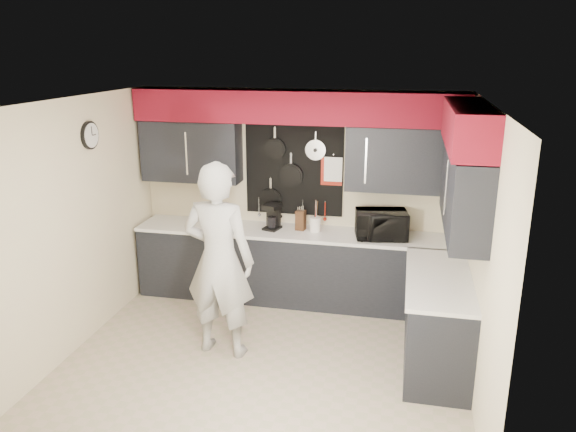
% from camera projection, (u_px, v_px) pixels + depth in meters
% --- Properties ---
extents(ground, '(4.00, 4.00, 0.00)m').
position_uv_depth(ground, '(265.00, 359.00, 5.77)').
color(ground, '#B8A38F').
rests_on(ground, ground).
extents(back_wall_assembly, '(4.00, 0.36, 2.60)m').
position_uv_depth(back_wall_assembly, '(297.00, 140.00, 6.68)').
color(back_wall_assembly, beige).
rests_on(back_wall_assembly, ground).
extents(right_wall_assembly, '(0.36, 3.50, 2.60)m').
position_uv_depth(right_wall_assembly, '(467.00, 177.00, 5.08)').
color(right_wall_assembly, beige).
rests_on(right_wall_assembly, ground).
extents(left_wall_assembly, '(0.05, 3.50, 2.60)m').
position_uv_depth(left_wall_assembly, '(77.00, 222.00, 5.80)').
color(left_wall_assembly, beige).
rests_on(left_wall_assembly, ground).
extents(base_cabinets, '(3.95, 2.20, 0.92)m').
position_uv_depth(base_cabinets, '(328.00, 279.00, 6.59)').
color(base_cabinets, black).
rests_on(base_cabinets, ground).
extents(microwave, '(0.65, 0.50, 0.33)m').
position_uv_depth(microwave, '(381.00, 225.00, 6.55)').
color(microwave, black).
rests_on(microwave, base_cabinets).
extents(knife_block, '(0.12, 0.12, 0.24)m').
position_uv_depth(knife_block, '(301.00, 220.00, 6.86)').
color(knife_block, '#341D10').
rests_on(knife_block, base_cabinets).
extents(utensil_crock, '(0.14, 0.14, 0.18)m').
position_uv_depth(utensil_crock, '(315.00, 224.00, 6.81)').
color(utensil_crock, white).
rests_on(utensil_crock, base_cabinets).
extents(coffee_maker, '(0.23, 0.26, 0.32)m').
position_uv_depth(coffee_maker, '(273.00, 216.00, 6.89)').
color(coffee_maker, black).
rests_on(coffee_maker, base_cabinets).
extents(person, '(0.78, 0.55, 2.03)m').
position_uv_depth(person, '(219.00, 261.00, 5.63)').
color(person, '#BABAB7').
rests_on(person, ground).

